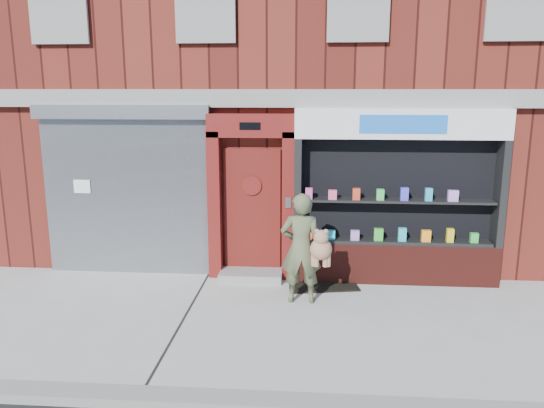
# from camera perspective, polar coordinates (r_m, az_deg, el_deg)

# --- Properties ---
(ground) EXTENTS (80.00, 80.00, 0.00)m
(ground) POSITION_cam_1_polar(r_m,az_deg,el_deg) (7.88, 1.84, -12.55)
(ground) COLOR #9E9E99
(ground) RESTS_ON ground
(curb) EXTENTS (60.00, 0.30, 0.12)m
(curb) POSITION_cam_1_polar(r_m,az_deg,el_deg) (5.97, 0.83, -20.71)
(curb) COLOR gray
(curb) RESTS_ON ground
(building) EXTENTS (12.00, 8.16, 8.00)m
(building) POSITION_cam_1_polar(r_m,az_deg,el_deg) (13.16, 3.20, 15.30)
(building) COLOR #511812
(building) RESTS_ON ground
(shutter_bay) EXTENTS (3.10, 0.30, 3.04)m
(shutter_bay) POSITION_cam_1_polar(r_m,az_deg,el_deg) (9.78, -15.41, 2.50)
(shutter_bay) COLOR gray
(shutter_bay) RESTS_ON ground
(red_door_bay) EXTENTS (1.52, 0.58, 2.90)m
(red_door_bay) POSITION_cam_1_polar(r_m,az_deg,el_deg) (9.25, -2.22, 0.75)
(red_door_bay) COLOR #59110F
(red_door_bay) RESTS_ON ground
(pharmacy_bay) EXTENTS (3.50, 0.41, 3.00)m
(pharmacy_bay) POSITION_cam_1_polar(r_m,az_deg,el_deg) (9.28, 13.26, -0.08)
(pharmacy_bay) COLOR #551A14
(pharmacy_bay) RESTS_ON ground
(woman) EXTENTS (0.81, 0.48, 1.76)m
(woman) POSITION_cam_1_polar(r_m,az_deg,el_deg) (8.28, 3.36, -4.77)
(woman) COLOR #51583A
(woman) RESTS_ON ground
(doormat) EXTENTS (1.25, 0.98, 0.03)m
(doormat) POSITION_cam_1_polar(r_m,az_deg,el_deg) (9.30, 5.50, -8.51)
(doormat) COLOR black
(doormat) RESTS_ON ground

